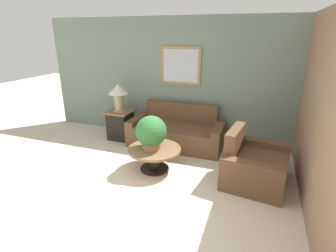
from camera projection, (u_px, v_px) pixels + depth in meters
ground_plane at (112, 221)px, 3.34m from camera, size 20.00×20.00×0.00m
wall_back at (184, 80)px, 5.63m from camera, size 6.61×0.09×2.60m
wall_right at (318, 110)px, 3.50m from camera, size 0.06×5.06×2.60m
couch_main at (177, 132)px, 5.53m from camera, size 1.95×0.87×0.85m
armchair at (254, 165)px, 4.17m from camera, size 1.05×1.21×0.85m
coffee_table at (154, 154)px, 4.52m from camera, size 0.91×0.91×0.40m
side_table at (120, 124)px, 5.87m from camera, size 0.54×0.54×0.64m
table_lamp at (118, 93)px, 5.62m from camera, size 0.43×0.43×0.59m
potted_plant_on_table at (151, 132)px, 4.36m from camera, size 0.52×0.52×0.58m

